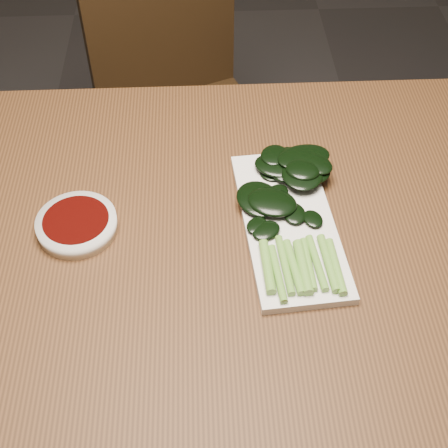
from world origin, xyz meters
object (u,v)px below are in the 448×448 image
serving_plate (289,224)px  chair_far (181,103)px  table (206,272)px  gai_lan (289,194)px  sauce_bowl (77,224)px

serving_plate → chair_far: bearing=105.2°
table → serving_plate: size_ratio=4.35×
chair_far → serving_plate: bearing=-96.7°
chair_far → gai_lan: bearing=-95.2°
chair_far → gai_lan: chair_far is taller
sauce_bowl → gai_lan: (0.33, 0.04, 0.01)m
sauce_bowl → gai_lan: bearing=6.6°
chair_far → sauce_bowl: bearing=-124.3°
sauce_bowl → gai_lan: gai_lan is taller
chair_far → serving_plate: size_ratio=2.76×
table → sauce_bowl: (-0.19, 0.04, 0.08)m
chair_far → gai_lan: size_ratio=2.76×
serving_plate → gai_lan: size_ratio=1.00×
table → chair_far: 0.72m
table → serving_plate: (0.13, 0.03, 0.08)m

